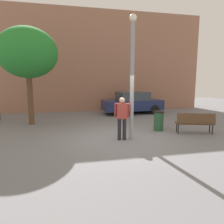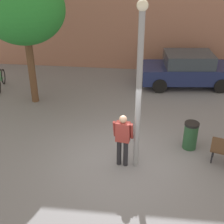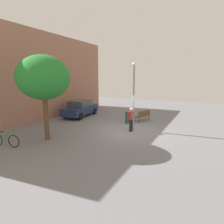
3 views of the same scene
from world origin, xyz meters
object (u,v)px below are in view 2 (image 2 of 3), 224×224
Objects in this scene: lamppost at (139,84)px; plaza_tree at (24,10)px; person_by_lamppost at (123,137)px; bicycle_green at (1,81)px; trash_bin at (190,135)px; parked_car_navy at (188,70)px.

plaza_tree reaches higher than lamppost.
bicycle_green is at bearing 140.06° from person_by_lamppost.
plaza_tree is (-3.98, 3.87, 2.74)m from person_by_lamppost.
lamppost is 8.33m from bicycle_green.
person_by_lamppost reaches higher than trash_bin.
parked_car_navy is (2.45, 6.26, -0.19)m from person_by_lamppost.
person_by_lamppost is (-0.40, -0.02, -1.67)m from lamppost.
lamppost is at bearing 3.23° from person_by_lamppost.
lamppost is 0.94× the size of plaza_tree.
bicycle_green is 1.93× the size of trash_bin.
parked_car_navy is at bearing 71.77° from lamppost.
plaza_tree reaches higher than person_by_lamppost.
plaza_tree is 7.46m from parked_car_navy.
lamppost is at bearing -37.99° from bicycle_green.
lamppost reaches higher than trash_bin.
trash_bin is at bearing 33.17° from lamppost.
plaza_tree is at bearing 138.69° from lamppost.
plaza_tree is 2.83× the size of bicycle_green.
bicycle_green is 8.87m from trash_bin.
lamppost is 2.96m from trash_bin.
plaza_tree reaches higher than parked_car_navy.
trash_bin is at bearing -24.39° from plaza_tree.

